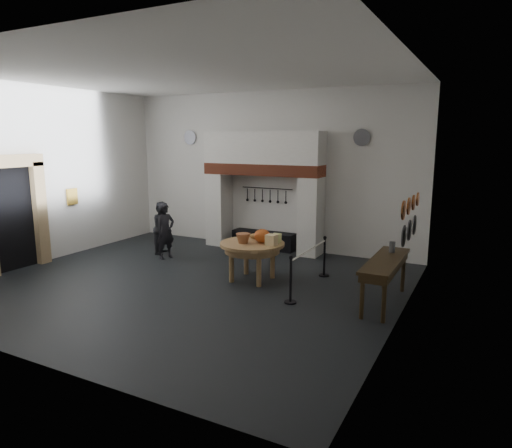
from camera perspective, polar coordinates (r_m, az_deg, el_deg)
The scene contains 38 objects.
floor at distance 10.32m, azimuth -8.33°, elevation -7.39°, with size 9.00×8.00×0.02m, color black.
ceiling at distance 9.90m, azimuth -9.07°, elevation 18.20°, with size 9.00×8.00×0.02m, color silver.
wall_back at distance 13.29m, azimuth 1.55°, elevation 6.67°, with size 9.00×0.02×4.50m, color silver.
wall_front at distance 7.06m, azimuth -28.11°, elevation 1.80°, with size 9.00×0.02×4.50m, color silver.
wall_left at distance 13.02m, azimuth -25.01°, elevation 5.59°, with size 0.02×8.00×4.50m, color silver.
wall_right at distance 8.09m, azimuth 18.13°, elevation 3.53°, with size 0.02×8.00×4.50m, color silver.
chimney_pier_left at distance 13.83m, azimuth -4.62°, elevation 1.89°, with size 0.55×0.70×2.15m, color silver.
chimney_pier_right at distance 12.54m, azimuth 6.90°, elevation 0.94°, with size 0.55×0.70×2.15m, color silver.
hearth_brick_band at distance 12.98m, azimuth 0.87°, elevation 6.83°, with size 3.50×0.72×0.32m, color #9E442B.
chimney_hood at distance 12.95m, azimuth 0.88°, elevation 9.53°, with size 3.50×0.70×0.90m, color silver.
iron_range at distance 13.34m, azimuth 0.98°, elevation -2.01°, with size 1.90×0.45×0.50m, color black.
utensil_rail at distance 13.27m, azimuth 1.39°, elevation 4.49°, with size 0.02×0.02×1.60m, color black.
door_recess at distance 12.53m, azimuth -28.16°, elevation 0.54°, with size 0.04×1.10×2.50m, color black.
door_jamb_far at distance 12.85m, azimuth -25.40°, elevation 1.22°, with size 0.22×0.30×2.60m, color tan.
door_lintel at distance 12.31m, azimuth -28.50°, elevation 6.93°, with size 0.22×1.70×0.30m, color tan.
wall_plaque at distance 13.55m, azimuth -22.00°, elevation 3.20°, with size 0.05×0.34×0.44m, color gold.
work_table at distance 10.26m, azimuth -0.48°, elevation -2.52°, with size 1.45×1.45×0.07m, color #A67B4E.
pumpkin at distance 10.21m, azimuth 0.77°, elevation -1.49°, with size 0.36×0.36×0.31m, color #CC571C.
cheese_block_big at distance 9.96m, azimuth 1.93°, elevation -2.01°, with size 0.22×0.22×0.24m, color #EFCF8E.
cheese_block_small at distance 10.24m, azimuth 2.55°, elevation -1.78°, with size 0.18×0.18×0.20m, color #D8D881.
wicker_basket at distance 10.16m, azimuth -1.62°, elevation -1.81°, with size 0.32×0.32×0.22m, color #A4613C.
bread_loaf at distance 10.58m, azimuth -0.07°, elevation -1.55°, with size 0.31×0.18×0.13m, color olive.
visitor_near at distance 12.39m, azimuth -11.26°, elevation -0.87°, with size 0.54×0.36×1.49m, color black.
visitor_far at distance 12.94m, azimuth -11.54°, elevation -0.45°, with size 0.71×0.55×1.46m, color black.
side_table at distance 9.11m, azimuth 15.89°, elevation -4.44°, with size 0.55×2.20×0.06m, color #342613.
pewter_jug at distance 9.65m, azimuth 16.66°, elevation -2.79°, with size 0.12×0.12×0.22m, color #4C4C51.
copper_pan_a at distance 8.33m, azimuth 17.96°, elevation 1.65°, with size 0.34×0.34×0.03m, color #C6662D.
copper_pan_b at distance 8.87m, azimuth 18.56°, elevation 2.13°, with size 0.32×0.32×0.03m, color #C6662D.
copper_pan_c at distance 9.41m, azimuth 19.09°, elevation 2.56°, with size 0.30×0.30×0.03m, color #C6662D.
copper_pan_d at distance 9.95m, azimuth 19.57°, elevation 2.95°, with size 0.28×0.28×0.03m, color #C6662D.
pewter_plate_left at distance 8.62m, azimuth 18.00°, elevation -1.46°, with size 0.40×0.40×0.03m, color #4C4C51.
pewter_plate_mid at distance 9.20m, azimuth 18.63°, elevation -0.75°, with size 0.40×0.40×0.03m, color #4C4C51.
pewter_plate_right at distance 9.78m, azimuth 19.18°, elevation -0.12°, with size 0.40×0.40×0.03m, color #4C4C51.
pewter_plate_back_left at distance 14.61m, azimuth -8.25°, elevation 10.65°, with size 0.44×0.44×0.03m, color #4C4C51.
pewter_plate_back_right at distance 12.29m, azimuth 13.09°, elevation 10.50°, with size 0.44×0.44×0.03m, color #4C4C51.
barrier_post_near at distance 8.96m, azimuth 4.35°, elevation -7.10°, with size 0.05×0.05×0.90m, color black.
barrier_post_far at distance 10.76m, azimuth 8.54°, elevation -4.15°, with size 0.05×0.05×0.90m, color black.
barrier_rope at distance 9.75m, azimuth 6.69°, elevation -3.24°, with size 0.04×0.04×2.00m, color white.
Camera 1 is at (5.78, -7.93, 3.19)m, focal length 32.00 mm.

